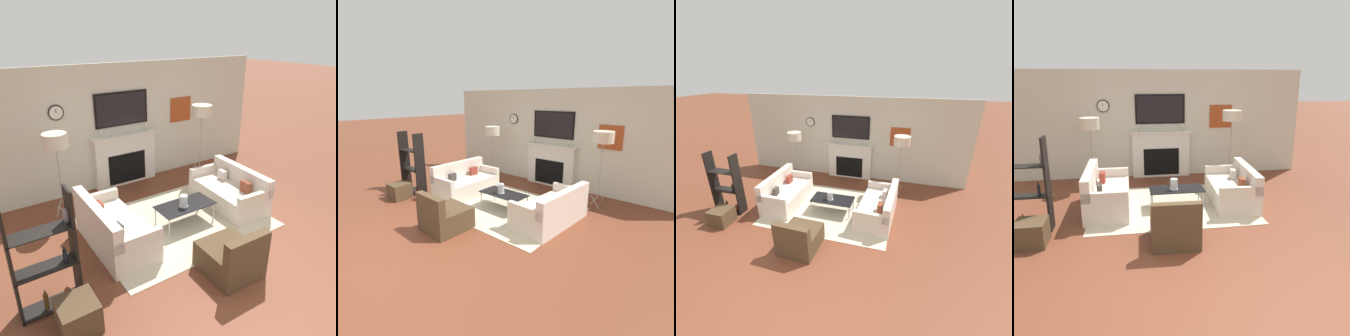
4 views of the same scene
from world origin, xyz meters
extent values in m
plane|color=brown|center=(0.00, 0.00, 0.00)|extent=(60.00, 60.00, 0.00)
cube|color=beige|center=(0.00, 4.89, 1.35)|extent=(7.42, 0.07, 2.70)
cube|color=silver|center=(0.00, 4.77, 0.57)|extent=(1.47, 0.16, 1.15)
cube|color=black|center=(0.00, 4.69, 0.40)|extent=(0.91, 0.01, 0.69)
cube|color=silver|center=(0.00, 4.75, 1.17)|extent=(1.59, 0.22, 0.04)
cylinder|color=#B2AD9E|center=(-0.55, 4.72, 1.24)|extent=(0.04, 0.04, 0.10)
cylinder|color=white|center=(-0.55, 4.72, 1.33)|extent=(0.03, 0.03, 0.09)
cylinder|color=#B2AD9E|center=(0.55, 4.72, 1.24)|extent=(0.04, 0.04, 0.10)
cylinder|color=white|center=(0.55, 4.72, 1.33)|extent=(0.03, 0.03, 0.09)
cube|color=black|center=(0.00, 4.84, 1.74)|extent=(1.25, 0.04, 0.74)
cube|color=black|center=(0.00, 4.82, 1.74)|extent=(1.16, 0.01, 0.66)
cylinder|color=black|center=(-1.40, 4.84, 1.83)|extent=(0.30, 0.02, 0.30)
cylinder|color=silver|center=(-1.40, 4.82, 1.83)|extent=(0.26, 0.00, 0.26)
cube|color=black|center=(-1.40, 4.82, 1.86)|extent=(0.01, 0.00, 0.07)
cube|color=#A4441D|center=(1.58, 4.84, 1.53)|extent=(0.59, 0.02, 0.59)
cube|color=beige|center=(0.00, 2.69, 0.01)|extent=(3.18, 2.34, 0.01)
cube|color=beige|center=(-1.24, 2.69, 0.22)|extent=(0.80, 1.64, 0.44)
cube|color=beige|center=(-1.56, 2.69, 0.64)|extent=(0.16, 1.64, 0.40)
cube|color=beige|center=(-1.24, 3.46, 0.53)|extent=(0.80, 0.10, 0.18)
cube|color=beige|center=(-1.24, 1.91, 0.53)|extent=(0.80, 0.10, 0.18)
cube|color=maroon|center=(-1.36, 3.05, 0.55)|extent=(0.11, 0.22, 0.22)
cube|color=#36342F|center=(-1.36, 2.32, 0.53)|extent=(0.12, 0.20, 0.19)
cube|color=beige|center=(1.24, 2.69, 0.20)|extent=(0.91, 1.67, 0.40)
cube|color=beige|center=(1.57, 2.67, 0.58)|extent=(0.25, 1.63, 0.35)
cube|color=beige|center=(1.20, 1.93, 0.49)|extent=(0.82, 0.15, 0.18)
cube|color=beige|center=(1.29, 3.45, 0.49)|extent=(0.82, 0.15, 0.18)
cube|color=brown|center=(1.34, 2.32, 0.51)|extent=(0.11, 0.22, 0.22)
cube|color=beige|center=(1.38, 3.03, 0.50)|extent=(0.12, 0.20, 0.19)
cube|color=#4D3A25|center=(-0.14, 1.18, 0.21)|extent=(0.77, 0.82, 0.41)
cube|color=#4D3A25|center=(-0.15, 0.85, 0.59)|extent=(0.75, 0.16, 0.35)
cube|color=black|center=(0.10, 2.60, 0.37)|extent=(1.07, 0.53, 0.02)
cylinder|color=#B7B7BC|center=(-0.40, 2.37, 0.18)|extent=(0.02, 0.02, 0.37)
cylinder|color=#B7B7BC|center=(0.59, 2.37, 0.18)|extent=(0.02, 0.02, 0.37)
cylinder|color=#B7B7BC|center=(-0.40, 2.82, 0.18)|extent=(0.02, 0.02, 0.37)
cylinder|color=#B7B7BC|center=(0.59, 2.82, 0.18)|extent=(0.02, 0.02, 0.37)
cylinder|color=silver|center=(0.04, 2.57, 0.49)|extent=(0.14, 0.14, 0.22)
cylinder|color=silver|center=(0.04, 2.57, 0.44)|extent=(0.08, 0.08, 0.12)
cylinder|color=silver|center=(0.04, 2.57, 0.39)|extent=(0.17, 0.17, 0.01)
cylinder|color=#9E998E|center=(-1.56, 4.16, 0.12)|extent=(0.09, 0.23, 0.26)
cylinder|color=#9E998E|center=(-1.75, 4.20, 0.12)|extent=(0.17, 0.19, 0.26)
cylinder|color=#9E998E|center=(-1.69, 4.02, 0.12)|extent=(0.23, 0.07, 0.26)
cylinder|color=#9E998E|center=(-1.66, 4.13, 0.81)|extent=(0.02, 0.02, 1.13)
cylinder|color=beige|center=(-1.66, 4.13, 1.51)|extent=(0.43, 0.43, 0.26)
cylinder|color=#9E998E|center=(1.77, 4.16, 0.13)|extent=(0.09, 0.23, 0.28)
cylinder|color=#9E998E|center=(1.58, 4.20, 0.13)|extent=(0.17, 0.19, 0.28)
cylinder|color=#9E998E|center=(1.64, 4.02, 0.13)|extent=(0.23, 0.07, 0.28)
cylinder|color=#9E998E|center=(1.66, 4.13, 0.88)|extent=(0.02, 0.02, 1.23)
cylinder|color=beige|center=(1.66, 4.13, 1.62)|extent=(0.46, 0.46, 0.25)
cube|color=black|center=(-2.89, 1.93, 0.80)|extent=(0.04, 0.28, 1.60)
cube|color=black|center=(-2.15, 1.93, 0.80)|extent=(0.04, 0.28, 1.60)
cube|color=black|center=(-2.52, 1.93, 0.03)|extent=(0.78, 0.28, 0.02)
cube|color=black|center=(-2.52, 1.93, 0.62)|extent=(0.78, 0.28, 0.01)
cube|color=black|center=(-2.52, 1.93, 1.13)|extent=(0.78, 0.28, 0.02)
ellipsoid|color=#9C4225|center=(-2.31, 1.90, 0.13)|extent=(0.09, 0.09, 0.19)
cylinder|color=brown|center=(-2.59, 1.88, 0.15)|extent=(0.06, 0.06, 0.23)
cylinder|color=brown|center=(-2.59, 1.88, 0.29)|extent=(0.03, 0.03, 0.06)
cylinder|color=black|center=(-2.28, 1.88, 0.72)|extent=(0.05, 0.05, 0.19)
cylinder|color=black|center=(-2.28, 1.88, 0.84)|extent=(0.02, 0.02, 0.05)
ellipsoid|color=slate|center=(-2.19, 1.93, 1.24)|extent=(0.08, 0.08, 0.21)
cube|color=#4D3A25|center=(-2.33, 1.42, 0.19)|extent=(0.46, 0.46, 0.39)
camera|label=1|loc=(-3.05, -1.58, 3.30)|focal=35.00mm
camera|label=2|loc=(3.71, -1.60, 2.43)|focal=28.00mm
camera|label=3|loc=(1.72, -2.13, 3.41)|focal=24.00mm
camera|label=4|loc=(-0.76, -3.48, 2.51)|focal=35.00mm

